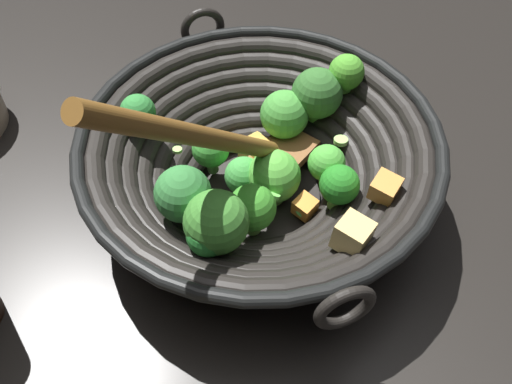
% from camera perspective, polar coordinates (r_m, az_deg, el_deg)
% --- Properties ---
extents(ground_plane, '(4.00, 4.00, 0.00)m').
position_cam_1_polar(ground_plane, '(0.66, 0.31, -0.77)').
color(ground_plane, black).
extents(wok, '(0.38, 0.37, 0.28)m').
position_cam_1_polar(wok, '(0.61, 0.34, 3.03)').
color(wok, black).
rests_on(wok, ground).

